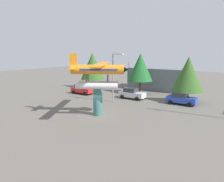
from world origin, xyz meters
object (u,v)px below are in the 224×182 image
(car_far_blue, at_px, (181,98))
(tree_west, at_px, (92,66))
(tree_east, at_px, (140,67))
(tree_center_back, at_px, (188,74))
(storefront_building, at_px, (160,79))
(car_near_red, at_px, (82,89))
(floatplane_monument, at_px, (99,74))
(display_pedestal, at_px, (98,101))
(car_mid_silver, at_px, (132,93))
(streetlight_primary, at_px, (114,74))

(car_far_blue, distance_m, tree_west, 20.61)
(tree_east, distance_m, tree_center_back, 9.64)
(storefront_building, bearing_deg, car_near_red, -126.30)
(floatplane_monument, xyz_separation_m, tree_east, (-2.52, 15.36, -0.21))
(tree_west, relative_size, tree_center_back, 1.07)
(floatplane_monument, relative_size, tree_west, 1.30)
(display_pedestal, distance_m, car_mid_silver, 10.60)
(tree_center_back, bearing_deg, car_mid_silver, -164.52)
(car_near_red, distance_m, tree_center_back, 18.28)
(floatplane_monument, relative_size, storefront_building, 0.82)
(display_pedestal, height_order, tree_east, tree_east)
(car_far_blue, xyz_separation_m, tree_west, (-19.84, 4.12, 3.72))
(car_near_red, distance_m, streetlight_primary, 9.37)
(floatplane_monument, bearing_deg, tree_east, 68.74)
(display_pedestal, height_order, tree_center_back, tree_center_back)
(tree_west, xyz_separation_m, tree_center_back, (20.13, -2.48, -0.33))
(car_mid_silver, xyz_separation_m, streetlight_primary, (-1.04, -3.61, 3.39))
(streetlight_primary, xyz_separation_m, storefront_building, (1.02, 15.11, -2.11))
(floatplane_monument, xyz_separation_m, tree_west, (-13.41, 15.15, -0.39))
(car_mid_silver, xyz_separation_m, tree_center_back, (8.10, 2.24, 3.40))
(tree_east, bearing_deg, tree_west, -178.90)
(display_pedestal, xyz_separation_m, storefront_building, (-1.28, 22.00, 0.50))
(car_far_blue, distance_m, storefront_building, 13.49)
(car_mid_silver, bearing_deg, tree_center_back, 15.48)
(car_far_blue, height_order, tree_east, tree_east)
(storefront_building, height_order, tree_east, tree_east)
(display_pedestal, bearing_deg, car_mid_silver, 96.89)
(floatplane_monument, distance_m, car_mid_silver, 11.29)
(car_mid_silver, bearing_deg, display_pedestal, -83.11)
(car_mid_silver, bearing_deg, tree_west, 158.57)
(car_near_red, relative_size, car_mid_silver, 1.00)
(tree_west, bearing_deg, tree_east, 1.10)
(display_pedestal, xyz_separation_m, streetlight_primary, (-2.30, 6.89, 2.61))
(car_near_red, height_order, tree_east, tree_east)
(car_near_red, xyz_separation_m, car_mid_silver, (9.49, 1.39, 0.00))
(car_far_blue, relative_size, storefront_building, 0.36)
(car_near_red, distance_m, tree_west, 7.59)
(display_pedestal, relative_size, tree_east, 0.46)
(car_far_blue, height_order, tree_center_back, tree_center_back)
(streetlight_primary, bearing_deg, tree_center_back, 32.63)
(floatplane_monument, relative_size, car_mid_silver, 2.27)
(car_far_blue, bearing_deg, streetlight_primary, -154.56)
(tree_east, relative_size, tree_center_back, 1.06)
(streetlight_primary, relative_size, tree_east, 1.00)
(car_mid_silver, distance_m, tree_west, 13.45)
(tree_east, bearing_deg, storefront_building, 80.32)
(car_far_blue, xyz_separation_m, streetlight_primary, (-8.85, -4.21, 3.39))
(car_near_red, relative_size, tree_east, 0.58)
(car_near_red, height_order, car_mid_silver, same)
(floatplane_monument, relative_size, streetlight_primary, 1.31)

